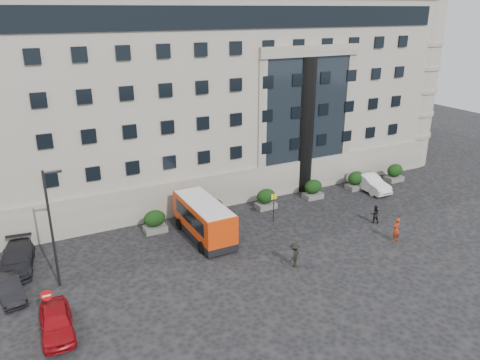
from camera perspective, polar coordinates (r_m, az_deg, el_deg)
The scene contains 20 objects.
ground at distance 33.81m, azimuth 0.41°, elevation -10.15°, with size 120.00×120.00×0.00m, color black.
civic_building at distance 52.31m, azimuth -5.04°, elevation 11.23°, with size 44.00×24.00×18.00m, color gray.
entrance_column at distance 45.51m, azimuth 7.86°, elevation 6.56°, with size 1.80×1.80×13.00m, color black.
hedge_a at distance 38.52m, azimuth -10.35°, elevation -4.95°, with size 1.80×1.26×1.84m.
hedge_b at distance 40.13m, azimuth -3.25°, elevation -3.58°, with size 1.80×1.26×1.84m.
hedge_c at distance 42.32m, azimuth 3.19°, elevation -2.28°, with size 1.80×1.26×1.84m.
hedge_d at distance 45.01m, azimuth 8.91°, elevation -1.09°, with size 1.80×1.26×1.84m.
hedge_e at distance 48.11m, azimuth 13.95°, elevation -0.04°, with size 1.80×1.26×1.84m.
hedge_f at distance 51.55m, azimuth 18.34°, elevation 0.87°, with size 1.80×1.26×1.84m.
street_lamp at distance 31.55m, azimuth -21.96°, elevation -5.14°, with size 1.16×0.18×8.00m.
bus_stop_sign at distance 39.37m, azimuth 4.13°, elevation -2.81°, with size 0.50×0.08×2.52m.
no_entry_sign at distance 29.20m, azimuth -22.44°, elevation -13.43°, with size 0.64×0.16×2.32m.
minibus at distance 36.84m, azimuth -4.43°, elevation -4.65°, with size 2.77×7.16×2.98m.
parked_car_a at distance 28.95m, azimuth -21.48°, elevation -15.79°, with size 1.75×4.34×1.48m, color maroon.
parked_car_b at distance 33.24m, azimuth -26.37°, elevation -11.79°, with size 1.36×3.90×1.29m, color black.
parked_car_c at distance 36.33m, azimuth -25.55°, elevation -8.68°, with size 2.11×5.20×1.51m, color black.
white_taxi at distance 48.24m, azimuth 15.45°, elevation -0.26°, with size 1.74×5.00×1.65m, color silver.
pedestrian_a at distance 38.32m, azimuth 18.49°, elevation -5.77°, with size 0.72×0.47×1.97m, color maroon.
pedestrian_b at distance 41.07m, azimuth 16.11°, elevation -4.02°, with size 0.77×0.60×1.58m, color black.
pedestrian_c at distance 33.26m, azimuth 6.66°, elevation -9.07°, with size 1.16×0.67×1.80m, color black.
Camera 1 is at (-13.58, -25.83, 17.08)m, focal length 35.00 mm.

